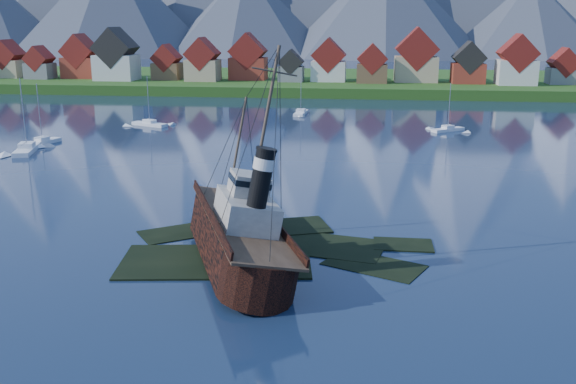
# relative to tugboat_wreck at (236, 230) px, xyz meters

# --- Properties ---
(ground) EXTENTS (1400.00, 1400.00, 0.00)m
(ground) POSITION_rel_tugboat_wreck_xyz_m (1.27, 0.37, -2.75)
(ground) COLOR #15243C
(ground) RESTS_ON ground
(shoal) EXTENTS (31.71, 21.24, 1.14)m
(shoal) POSITION_rel_tugboat_wreck_xyz_m (3.05, 2.52, -3.10)
(shoal) COLOR black
(shoal) RESTS_ON ground
(shore_bank) EXTENTS (600.00, 80.00, 3.20)m
(shore_bank) POSITION_rel_tugboat_wreck_xyz_m (1.27, 170.37, -2.75)
(shore_bank) COLOR #1D4213
(shore_bank) RESTS_ON ground
(seawall) EXTENTS (600.00, 2.50, 2.00)m
(seawall) POSITION_rel_tugboat_wreck_xyz_m (1.27, 132.37, -2.75)
(seawall) COLOR #3F3D38
(seawall) RESTS_ON ground
(town) EXTENTS (250.96, 16.69, 17.30)m
(town) POSITION_rel_tugboat_wreck_xyz_m (-31.85, 152.55, 6.24)
(town) COLOR maroon
(town) RESTS_ON ground
(tugboat_wreck) EXTENTS (6.38, 27.49, 21.78)m
(tugboat_wreck) POSITION_rel_tugboat_wreck_xyz_m (0.00, 0.00, 0.00)
(tugboat_wreck) COLOR black
(tugboat_wreck) RESTS_ON ground
(sailboat_a) EXTENTS (5.69, 11.24, 13.32)m
(sailboat_a) POSITION_rel_tugboat_wreck_xyz_m (-46.87, 46.32, -2.46)
(sailboat_a) COLOR white
(sailboat_a) RESTS_ON ground
(sailboat_b) EXTENTS (4.09, 8.29, 11.67)m
(sailboat_b) POSITION_rel_tugboat_wreck_xyz_m (-47.58, 53.08, -2.48)
(sailboat_b) COLOR white
(sailboat_b) RESTS_ON ground
(sailboat_c) EXTENTS (8.78, 5.48, 11.14)m
(sailboat_c) POSITION_rel_tugboat_wreck_xyz_m (-34.91, 76.40, -2.50)
(sailboat_c) COLOR white
(sailboat_c) RESTS_ON ground
(sailboat_d) EXTENTS (7.26, 6.07, 10.41)m
(sailboat_d) POSITION_rel_tugboat_wreck_xyz_m (28.92, 77.14, -2.51)
(sailboat_d) COLOR white
(sailboat_d) RESTS_ON ground
(sailboat_e) EXTENTS (2.83, 9.46, 10.85)m
(sailboat_e) POSITION_rel_tugboat_wreck_xyz_m (-3.93, 97.84, -2.51)
(sailboat_e) COLOR white
(sailboat_e) RESTS_ON ground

